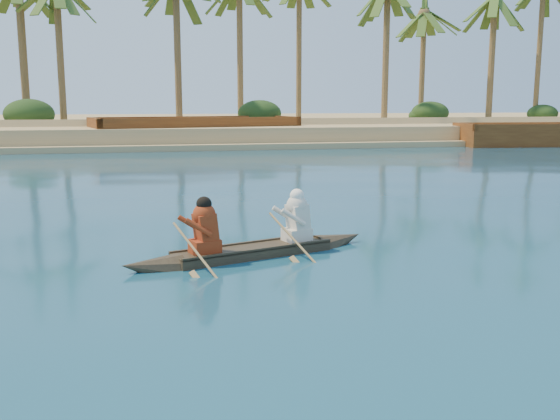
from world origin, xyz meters
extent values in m
plane|color=#0B2746|center=(0.00, 0.00, 0.00)|extent=(160.00, 160.00, 0.00)
cube|color=tan|center=(0.00, 26.00, 0.12)|extent=(150.00, 8.00, 0.50)
cube|color=tan|center=(0.00, 48.00, 0.55)|extent=(150.00, 50.00, 1.50)
cube|color=brown|center=(-0.63, 27.00, 0.51)|extent=(14.17, 7.16, 1.69)
cube|color=brown|center=(21.89, 22.00, 0.40)|extent=(10.96, 4.63, 1.33)
camera|label=1|loc=(-4.60, -15.33, 2.88)|focal=40.00mm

